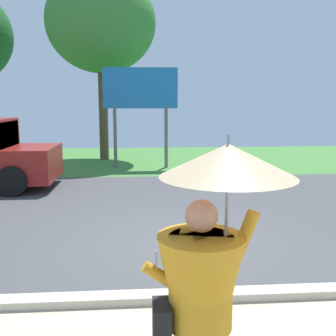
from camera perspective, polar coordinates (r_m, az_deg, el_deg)
ground_plane at (r=9.69m, az=0.01°, el=-4.81°), size 40.00×22.00×0.20m
monk_pedestrian at (r=2.88m, az=5.33°, el=-16.94°), size 1.03×0.91×2.13m
roadside_billboard at (r=14.18m, az=-3.96°, el=10.28°), size 2.60×0.12×3.50m
tree_center_back at (r=16.78m, az=-9.51°, el=19.68°), size 4.27×4.27×7.32m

